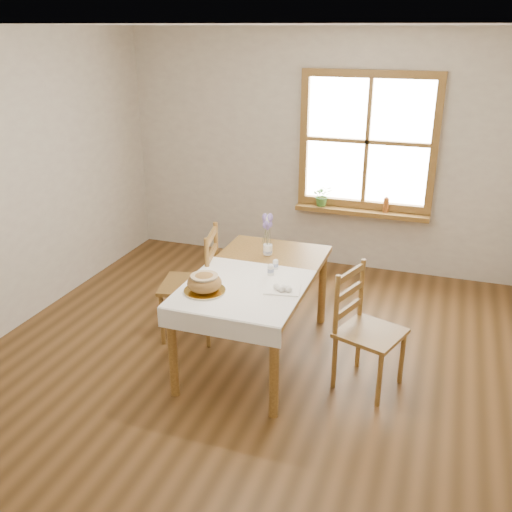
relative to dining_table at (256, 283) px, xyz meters
The scene contains 18 objects.
ground 0.73m from the dining_table, 90.00° to the right, with size 5.00×5.00×0.00m, color brown.
room_walls 1.08m from the dining_table, 90.00° to the right, with size 4.60×5.10×2.65m.
window 2.36m from the dining_table, 77.02° to the left, with size 1.46×0.08×1.46m.
window_sill 2.16m from the dining_table, 76.61° to the left, with size 1.46×0.20×0.05m.
dining_table is the anchor object (origin of this frame).
table_linen 0.32m from the dining_table, 90.00° to the right, with size 0.91×0.99×0.01m, color white.
chair_left 0.70m from the dining_table, 168.69° to the left, with size 0.47×0.49×1.00m, color olive, non-canonical shape.
chair_right 0.99m from the dining_table, ahead, with size 0.44×0.46×0.94m, color olive, non-canonical shape.
bread_plate 0.54m from the dining_table, 117.08° to the right, with size 0.30×0.30×0.02m, color white.
bread_loaf 0.56m from the dining_table, 117.08° to the right, with size 0.26×0.26×0.14m, color #A6793A.
egg_napkin 0.40m from the dining_table, 39.59° to the right, with size 0.26×0.22×0.01m, color white.
eggs 0.40m from the dining_table, 39.59° to the right, with size 0.20×0.18×0.04m, color silver, non-canonical shape.
salt_shaker 0.19m from the dining_table, ahead, with size 0.05×0.05×0.10m, color white.
pepper_shaker 0.22m from the dining_table, 41.58° to the left, with size 0.05×0.05×0.09m, color white.
flower_vase 0.42m from the dining_table, 94.70° to the left, with size 0.08×0.08×0.09m, color white.
lavender_bouquet 0.51m from the dining_table, 94.70° to the left, with size 0.14×0.14×0.27m, color #7661AC, non-canonical shape.
potted_plant 2.11m from the dining_table, 88.50° to the left, with size 0.21×0.23×0.18m, color #427A30.
amber_bottle 2.24m from the dining_table, 70.11° to the left, with size 0.06×0.06×0.17m, color #A4541E.
Camera 1 is at (1.38, -3.65, 2.60)m, focal length 40.00 mm.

